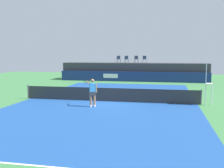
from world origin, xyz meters
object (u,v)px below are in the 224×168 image
spectator_chair_far_left (119,59)px  net_post_near (28,92)px  spectator_chair_left (127,59)px  tennis_ball (84,96)px  spectator_chair_center (136,59)px  net_post_far (201,97)px  tennis_player (92,92)px  umpire_chair (208,81)px  spectator_chair_right (145,59)px

spectator_chair_far_left → net_post_near: spectator_chair_far_left is taller
spectator_chair_left → tennis_ball: size_ratio=13.06×
spectator_chair_center → net_post_far: bearing=-69.0°
tennis_player → net_post_near: bearing=160.1°
spectator_chair_center → net_post_near: (-6.44, -15.51, -2.19)m
net_post_near → tennis_ball: bearing=24.9°
umpire_chair → net_post_far: (-0.36, -0.01, -1.09)m
spectator_chair_right → umpire_chair: size_ratio=0.32×
spectator_chair_far_left → umpire_chair: spectator_chair_far_left is taller
spectator_chair_right → net_post_far: bearing=-72.2°
tennis_ball → spectator_chair_right: bearing=75.0°
spectator_chair_left → net_post_far: (7.15, -15.06, -2.19)m
spectator_chair_center → net_post_far: 16.76m
spectator_chair_far_left → spectator_chair_center: bearing=12.9°
spectator_chair_left → tennis_player: spectator_chair_left is taller
spectator_chair_far_left → tennis_ball: spectator_chair_far_left is taller
tennis_player → tennis_ball: (-1.73, 3.79, -0.92)m
umpire_chair → tennis_player: 7.51m
tennis_player → spectator_chair_far_left: bearing=94.4°
spectator_chair_center → tennis_ball: spectator_chair_center is taller
spectator_chair_right → net_post_near: bearing=-116.0°
tennis_ball → net_post_near: bearing=-155.1°
spectator_chair_far_left → spectator_chair_right: size_ratio=1.00×
spectator_chair_far_left → tennis_ball: bearing=-91.8°
spectator_chair_left → spectator_chair_right: size_ratio=1.00×
spectator_chair_left → spectator_chair_right: 2.24m
net_post_far → net_post_near: bearing=180.0°
umpire_chair → net_post_near: (-12.76, -0.01, -1.09)m
umpire_chair → spectator_chair_center: bearing=112.2°
net_post_far → tennis_ball: size_ratio=14.71×
spectator_chair_right → net_post_near: 17.21m
tennis_ball → umpire_chair: bearing=-11.2°
tennis_player → tennis_ball: bearing=114.5°
spectator_chair_far_left → net_post_far: size_ratio=0.89×
tennis_player → tennis_ball: tennis_player is taller
spectator_chair_center → net_post_far: spectator_chair_center is taller
net_post_near → spectator_chair_left: bearing=70.8°
spectator_chair_center → net_post_near: spectator_chair_center is taller
spectator_chair_center → tennis_ball: (-2.61, -13.73, -2.66)m
spectator_chair_right → tennis_ball: size_ratio=13.06×
spectator_chair_center → tennis_ball: bearing=-100.7°
tennis_player → spectator_chair_right: bearing=83.7°
net_post_far → tennis_player: tennis_player is taller
net_post_far → tennis_ball: net_post_far is taller
spectator_chair_left → tennis_player: size_ratio=0.50×
spectator_chair_right → umpire_chair: bearing=-71.0°
spectator_chair_right → net_post_far: (4.93, -15.35, -2.19)m
spectator_chair_left → net_post_near: (-5.25, -15.06, -2.19)m
spectator_chair_center → umpire_chair: spectator_chair_center is taller
spectator_chair_left → tennis_player: bearing=-89.0°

